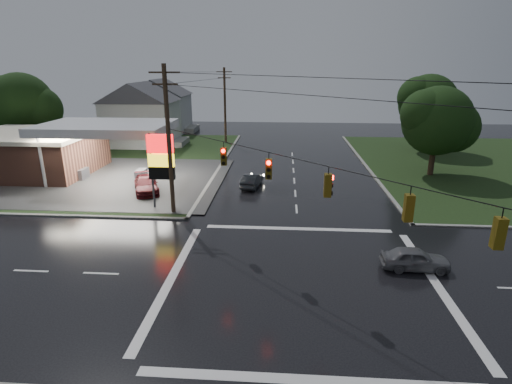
# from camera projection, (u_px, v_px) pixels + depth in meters

# --- Properties ---
(ground) EXTENTS (120.00, 120.00, 0.00)m
(ground) POSITION_uv_depth(u_px,v_px,m) (302.00, 281.00, 21.17)
(ground) COLOR black
(ground) RESTS_ON ground
(grass_nw) EXTENTS (36.00, 36.00, 0.08)m
(grass_nw) POSITION_uv_depth(u_px,v_px,m) (74.00, 160.00, 47.56)
(grass_nw) COLOR black
(grass_nw) RESTS_ON ground
(gas_station) EXTENTS (26.20, 18.00, 5.60)m
(gas_station) POSITION_uv_depth(u_px,v_px,m) (43.00, 150.00, 40.79)
(gas_station) COLOR #2D2D2D
(gas_station) RESTS_ON ground
(pylon_sign) EXTENTS (2.00, 0.35, 6.00)m
(pylon_sign) POSITION_uv_depth(u_px,v_px,m) (161.00, 159.00, 30.60)
(pylon_sign) COLOR #59595E
(pylon_sign) RESTS_ON ground
(utility_pole_nw) EXTENTS (2.20, 0.32, 11.00)m
(utility_pole_nw) POSITION_uv_depth(u_px,v_px,m) (169.00, 139.00, 29.06)
(utility_pole_nw) COLOR #382619
(utility_pole_nw) RESTS_ON ground
(utility_pole_n) EXTENTS (2.20, 0.32, 10.50)m
(utility_pole_n) POSITION_uv_depth(u_px,v_px,m) (225.00, 105.00, 56.19)
(utility_pole_n) COLOR #382619
(utility_pole_n) RESTS_ON ground
(traffic_signals) EXTENTS (26.87, 26.87, 1.47)m
(traffic_signals) POSITION_uv_depth(u_px,v_px,m) (307.00, 162.00, 19.16)
(traffic_signals) COLOR black
(traffic_signals) RESTS_ON ground
(house_near) EXTENTS (11.05, 8.48, 8.60)m
(house_near) POSITION_uv_depth(u_px,v_px,m) (141.00, 113.00, 55.38)
(house_near) COLOR silver
(house_near) RESTS_ON ground
(house_far) EXTENTS (11.05, 8.48, 8.60)m
(house_far) POSITION_uv_depth(u_px,v_px,m) (160.00, 105.00, 66.84)
(house_far) COLOR silver
(house_far) RESTS_ON ground
(tree_nw_behind) EXTENTS (8.93, 7.60, 10.00)m
(tree_nw_behind) POSITION_uv_depth(u_px,v_px,m) (23.00, 104.00, 49.99)
(tree_nw_behind) COLOR black
(tree_nw_behind) RESTS_ON ground
(tree_ne_near) EXTENTS (7.99, 6.80, 8.98)m
(tree_ne_near) POSITION_uv_depth(u_px,v_px,m) (439.00, 121.00, 39.40)
(tree_ne_near) COLOR black
(tree_ne_near) RESTS_ON ground
(tree_ne_far) EXTENTS (8.46, 7.20, 9.80)m
(tree_ne_far) POSITION_uv_depth(u_px,v_px,m) (429.00, 103.00, 50.41)
(tree_ne_far) COLOR black
(tree_ne_far) RESTS_ON ground
(car_north) EXTENTS (1.99, 3.97, 1.25)m
(car_north) POSITION_uv_depth(u_px,v_px,m) (252.00, 180.00, 37.11)
(car_north) COLOR black
(car_north) RESTS_ON ground
(car_crossing) EXTENTS (3.74, 1.56, 1.26)m
(car_crossing) POSITION_uv_depth(u_px,v_px,m) (415.00, 259.00, 22.18)
(car_crossing) COLOR slate
(car_crossing) RESTS_ON ground
(car_pump) EXTENTS (3.70, 5.27, 1.42)m
(car_pump) POSITION_uv_depth(u_px,v_px,m) (146.00, 184.00, 35.56)
(car_pump) COLOR #571418
(car_pump) RESTS_ON ground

